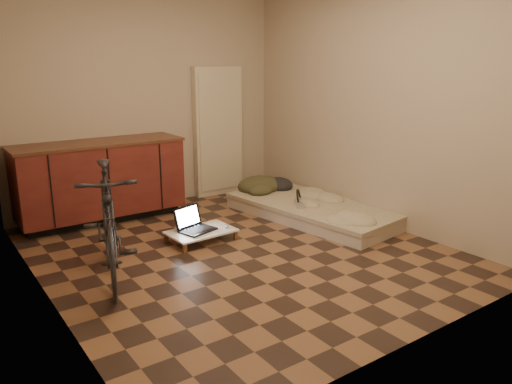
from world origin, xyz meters
TOP-DOWN VIEW (x-y plane):
  - room_shell at (0.00, 0.00)m, footprint 3.50×4.00m
  - cabinets at (-0.75, 1.70)m, footprint 1.84×0.62m
  - appliance_panel at (0.95, 1.94)m, footprint 0.70×0.10m
  - bicycle at (-1.20, 0.15)m, footprint 0.95×1.70m
  - futon at (1.30, 0.38)m, footprint 1.24×2.15m
  - clothing_pile at (1.21, 1.23)m, footprint 0.68×0.60m
  - headphones at (1.07, 0.38)m, footprint 0.36×0.36m
  - lap_desk at (-0.17, 0.45)m, footprint 0.68×0.46m
  - laptop at (-0.21, 0.51)m, footprint 0.40×0.38m
  - mouse at (0.09, 0.39)m, footprint 0.09×0.11m

SIDE VIEW (x-z plane):
  - futon at x=1.30m, z-range 0.00..0.18m
  - lap_desk at x=-0.17m, z-range 0.04..0.15m
  - mouse at x=0.09m, z-range 0.11..0.14m
  - laptop at x=-0.21m, z-range 0.04..0.27m
  - headphones at x=1.07m, z-range 0.18..0.35m
  - clothing_pile at x=1.21m, z-range 0.18..0.42m
  - cabinets at x=-0.75m, z-range 0.01..0.92m
  - bicycle at x=-1.20m, z-range 0.00..1.06m
  - appliance_panel at x=0.95m, z-range 0.00..1.70m
  - room_shell at x=0.00m, z-range 0.00..2.60m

